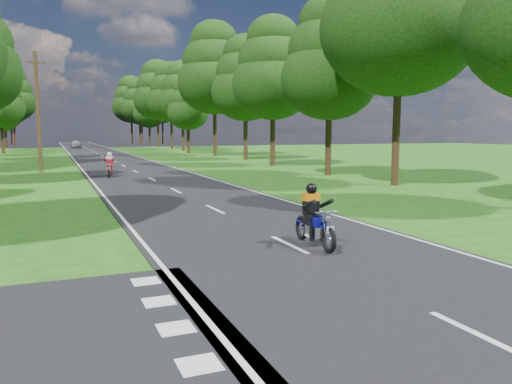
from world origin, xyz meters
name	(u,v)px	position (x,y,z in m)	size (l,w,h in m)	color
ground	(331,266)	(0.00, 0.00, 0.00)	(160.00, 160.00, 0.00)	#204F12
main_road	(102,156)	(0.00, 50.00, 0.01)	(7.00, 140.00, 0.02)	black
road_markings	(102,156)	(-0.14, 48.13, 0.02)	(7.40, 140.00, 0.01)	silver
treeline	(104,89)	(1.43, 60.06, 8.25)	(40.00, 115.35, 14.78)	black
telegraph_pole	(38,112)	(-6.00, 28.00, 4.07)	(1.20, 0.26, 8.00)	#382616
rider_near_blue	(315,215)	(0.51, 1.65, 0.78)	(0.61, 1.82, 1.52)	#0B0D83
rider_far_red	(110,165)	(-2.08, 22.39, 0.77)	(0.60, 1.80, 1.50)	maroon
distant_car	(76,144)	(-1.58, 76.47, 0.66)	(1.52, 3.77, 1.28)	#B0B3B8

